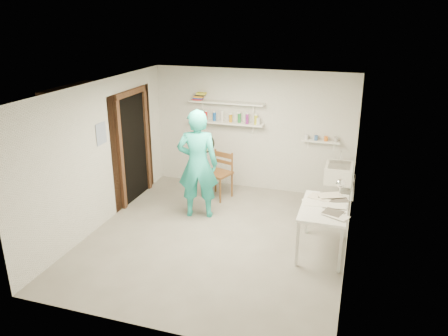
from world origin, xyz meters
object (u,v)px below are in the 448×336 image
(man, at_px, (198,164))
(desk_lamp, at_px, (340,183))
(wooden_chair, at_px, (218,173))
(work_table, at_px, (322,229))
(wall_clock, at_px, (205,143))
(belfast_sink, at_px, (339,173))

(man, xyz_separation_m, desk_lamp, (2.38, -0.16, 0.00))
(wooden_chair, bearing_deg, work_table, -15.69)
(man, xyz_separation_m, wooden_chair, (0.08, 0.85, -0.46))
(wooden_chair, bearing_deg, wall_clock, -73.27)
(wall_clock, bearing_deg, man, -118.37)
(man, height_order, wooden_chair, man)
(belfast_sink, distance_m, man, 2.54)
(belfast_sink, bearing_deg, desk_lamp, -86.47)
(work_table, distance_m, desk_lamp, 0.76)
(belfast_sink, height_order, wall_clock, wall_clock)
(belfast_sink, distance_m, desk_lamp, 1.21)
(man, distance_m, work_table, 2.36)
(belfast_sink, height_order, desk_lamp, desk_lamp)
(belfast_sink, xyz_separation_m, man, (-2.31, -1.02, 0.26))
(man, relative_size, desk_lamp, 13.83)
(wall_clock, relative_size, wooden_chair, 0.35)
(belfast_sink, relative_size, work_table, 0.54)
(desk_lamp, bearing_deg, wooden_chair, 156.28)
(belfast_sink, bearing_deg, man, -156.23)
(wooden_chair, xyz_separation_m, work_table, (2.13, -1.46, -0.13))
(man, xyz_separation_m, work_table, (2.20, -0.61, -0.59))
(man, relative_size, work_table, 1.73)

